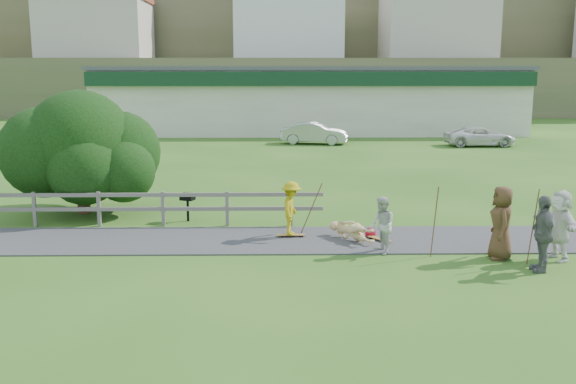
# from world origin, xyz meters

# --- Properties ---
(ground) EXTENTS (260.00, 260.00, 0.00)m
(ground) POSITION_xyz_m (0.00, 0.00, 0.00)
(ground) COLOR #2D5B1A
(ground) RESTS_ON ground
(path) EXTENTS (34.00, 3.00, 0.04)m
(path) POSITION_xyz_m (0.00, 1.50, 0.02)
(path) COLOR #333336
(path) RESTS_ON ground
(fence) EXTENTS (15.05, 0.10, 1.10)m
(fence) POSITION_xyz_m (-4.62, 3.30, 0.72)
(fence) COLOR #635D57
(fence) RESTS_ON ground
(strip_mall) EXTENTS (32.50, 10.75, 5.10)m
(strip_mall) POSITION_xyz_m (4.00, 34.94, 2.58)
(strip_mall) COLOR beige
(strip_mall) RESTS_ON ground
(hillside) EXTENTS (220.00, 67.00, 47.50)m
(hillside) POSITION_xyz_m (0.00, 91.31, 14.41)
(hillside) COLOR #505834
(hillside) RESTS_ON ground
(skater_rider) EXTENTS (0.72, 1.09, 1.57)m
(skater_rider) POSITION_xyz_m (1.98, 1.79, 0.78)
(skater_rider) COLOR #BBA511
(skater_rider) RESTS_ON ground
(skater_fallen) EXTENTS (1.58, 1.29, 0.61)m
(skater_fallen) POSITION_xyz_m (3.69, 1.41, 0.30)
(skater_fallen) COLOR #DEBB7B
(skater_fallen) RESTS_ON ground
(spectator_a) EXTENTS (0.75, 0.87, 1.54)m
(spectator_a) POSITION_xyz_m (4.35, 0.13, 0.77)
(spectator_a) COLOR beige
(spectator_a) RESTS_ON ground
(spectator_b) EXTENTS (0.50, 1.12, 1.88)m
(spectator_b) POSITION_xyz_m (7.97, -1.43, 0.94)
(spectator_b) COLOR slate
(spectator_b) RESTS_ON ground
(spectator_c) EXTENTS (0.72, 1.00, 1.91)m
(spectator_c) POSITION_xyz_m (7.34, -0.38, 0.96)
(spectator_c) COLOR #533621
(spectator_c) RESTS_ON ground
(spectator_d) EXTENTS (0.83, 1.77, 1.83)m
(spectator_d) POSITION_xyz_m (8.80, -0.48, 0.92)
(spectator_d) COLOR white
(spectator_d) RESTS_ON ground
(car_silver) EXTENTS (4.57, 2.36, 1.43)m
(car_silver) POSITION_xyz_m (4.00, 25.94, 0.72)
(car_silver) COLOR #B4B5BC
(car_silver) RESTS_ON ground
(car_white) EXTENTS (4.48, 2.14, 1.23)m
(car_white) POSITION_xyz_m (14.60, 24.58, 0.62)
(car_white) COLOR white
(car_white) RESTS_ON ground
(tree) EXTENTS (5.78, 5.78, 3.18)m
(tree) POSITION_xyz_m (-5.05, 5.23, 1.59)
(tree) COLOR black
(tree) RESTS_ON ground
(bbq) EXTENTS (0.51, 0.45, 0.92)m
(bbq) POSITION_xyz_m (-1.33, 3.97, 0.46)
(bbq) COLOR black
(bbq) RESTS_ON ground
(longboard_rider) EXTENTS (0.81, 0.22, 0.09)m
(longboard_rider) POSITION_xyz_m (1.98, 1.79, 0.04)
(longboard_rider) COLOR olive
(longboard_rider) RESTS_ON ground
(longboard_fallen) EXTENTS (0.65, 0.77, 0.09)m
(longboard_fallen) POSITION_xyz_m (4.49, 1.31, 0.05)
(longboard_fallen) COLOR olive
(longboard_fallen) RESTS_ON ground
(helmet) EXTENTS (0.32, 0.32, 0.32)m
(helmet) POSITION_xyz_m (4.29, 1.76, 0.16)
(helmet) COLOR #A80D21
(helmet) RESTS_ON ground
(pole_rider) EXTENTS (0.03, 0.03, 1.67)m
(pole_rider) POSITION_xyz_m (2.58, 2.19, 0.84)
(pole_rider) COLOR brown
(pole_rider) RESTS_ON ground
(pole_spec_left) EXTENTS (0.03, 0.03, 1.87)m
(pole_spec_left) POSITION_xyz_m (5.66, -0.18, 0.94)
(pole_spec_left) COLOR brown
(pole_spec_left) RESTS_ON ground
(pole_spec_right) EXTENTS (0.03, 0.03, 1.95)m
(pole_spec_right) POSITION_xyz_m (7.95, -0.89, 0.97)
(pole_spec_right) COLOR brown
(pole_spec_right) RESTS_ON ground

